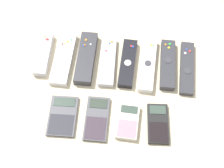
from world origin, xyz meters
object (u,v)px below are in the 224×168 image
(remote_4, at_px, (128,63))
(calculator_3, at_px, (158,124))
(remote_5, at_px, (148,65))
(remote_1, at_px, (64,58))
(calculator_1, at_px, (97,119))
(remote_7, at_px, (187,68))
(remote_6, at_px, (168,64))
(calculator_0, at_px, (63,116))
(calculator_2, at_px, (128,122))
(remote_0, at_px, (44,54))
(remote_2, at_px, (86,58))
(remote_3, at_px, (108,61))

(remote_4, bearing_deg, calculator_3, -60.14)
(remote_4, height_order, remote_5, same)
(remote_1, relative_size, calculator_1, 1.43)
(remote_5, relative_size, calculator_1, 1.43)
(remote_1, bearing_deg, remote_7, 1.51)
(remote_5, height_order, remote_6, remote_6)
(calculator_0, height_order, calculator_3, calculator_3)
(remote_4, xyz_separation_m, remote_5, (0.07, 0.00, -0.00))
(calculator_1, bearing_deg, remote_7, 36.56)
(calculator_1, xyz_separation_m, calculator_2, (0.10, -0.00, 0.00))
(remote_0, height_order, calculator_1, remote_0)
(remote_1, height_order, remote_6, remote_6)
(remote_1, height_order, calculator_0, remote_1)
(remote_4, xyz_separation_m, calculator_0, (-0.19, -0.21, -0.01))
(remote_1, relative_size, remote_5, 1.00)
(remote_0, distance_m, calculator_3, 0.45)
(remote_5, relative_size, calculator_0, 1.53)
(remote_6, height_order, calculator_1, remote_6)
(remote_6, bearing_deg, calculator_0, -145.60)
(calculator_0, distance_m, calculator_3, 0.30)
(remote_2, distance_m, calculator_2, 0.27)
(remote_3, xyz_separation_m, calculator_2, (0.08, -0.21, -0.00))
(remote_0, height_order, calculator_0, remote_0)
(remote_3, height_order, calculator_3, remote_3)
(remote_2, bearing_deg, calculator_1, -73.70)
(remote_3, relative_size, remote_6, 1.01)
(remote_2, height_order, calculator_0, remote_2)
(remote_5, bearing_deg, remote_4, -176.62)
(remote_2, distance_m, calculator_1, 0.22)
(remote_6, height_order, remote_7, remote_6)
(calculator_0, bearing_deg, remote_1, 97.27)
(remote_0, height_order, calculator_3, remote_0)
(remote_3, bearing_deg, calculator_2, -70.02)
(remote_2, xyz_separation_m, remote_4, (0.14, -0.01, -0.00))
(calculator_2, bearing_deg, remote_1, 140.62)
(remote_1, relative_size, calculator_2, 1.81)
(remote_6, distance_m, calculator_3, 0.22)
(calculator_0, relative_size, calculator_3, 1.03)
(calculator_0, bearing_deg, remote_5, 37.86)
(remote_1, relative_size, calculator_3, 1.57)
(remote_7, height_order, calculator_1, remote_7)
(remote_3, height_order, calculator_2, remote_3)
(remote_0, bearing_deg, calculator_2, -37.54)
(remote_7, relative_size, calculator_2, 1.78)
(calculator_3, bearing_deg, calculator_0, 177.07)
(remote_1, xyz_separation_m, calculator_2, (0.24, -0.21, -0.00))
(remote_1, distance_m, remote_4, 0.22)
(remote_3, bearing_deg, remote_7, -1.57)
(calculator_0, relative_size, calculator_1, 0.93)
(remote_7, relative_size, calculator_1, 1.40)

